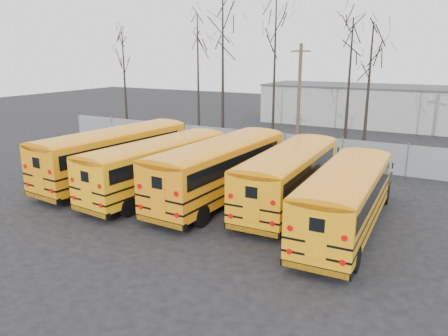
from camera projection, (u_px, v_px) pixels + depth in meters
The scene contains 15 objects.
ground at pixel (193, 215), 20.67m from camera, with size 120.00×120.00×0.00m, color black.
fence at pixel (285, 148), 30.60m from camera, with size 40.00×0.04×2.00m, color gray.
distant_building at pixel (371, 106), 46.38m from camera, with size 22.00×8.00×4.00m, color #9B9B97.
bus_a at pixel (117, 151), 25.44m from camera, with size 3.74×11.83×3.26m.
bus_b at pixel (159, 162), 23.32m from camera, with size 3.57×11.04×3.04m.
bus_c at pixel (222, 165), 22.35m from camera, with size 3.21×11.57×3.21m.
bus_d at pixel (290, 172), 21.46m from camera, with size 2.73×10.77×3.00m.
bus_e at pixel (347, 194), 18.22m from camera, with size 2.72×10.57×2.94m.
utility_pole_left at pixel (299, 99), 32.11m from camera, with size 1.44×0.25×8.10m.
tree_0 at pixel (125, 81), 42.98m from camera, with size 0.26×0.26×9.44m, color black.
tree_1 at pixel (198, 77), 38.34m from camera, with size 0.26×0.26×10.70m, color black.
tree_2 at pixel (223, 71), 34.19m from camera, with size 0.26×0.26×12.06m, color black.
tree_3 at pixel (274, 71), 33.89m from camera, with size 0.26×0.26×12.07m, color black.
tree_4 at pixel (349, 87), 32.42m from camera, with size 0.26×0.26×9.90m, color black.
tree_5 at pixel (368, 95), 29.50m from camera, with size 0.26×0.26×9.41m, color black.
Camera 1 is at (10.62, -16.33, 7.43)m, focal length 35.00 mm.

